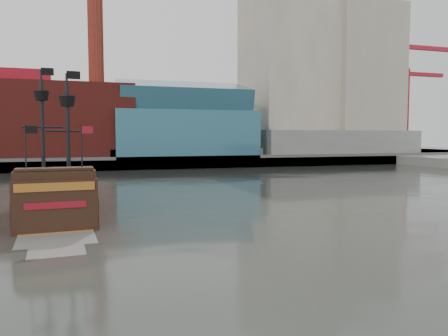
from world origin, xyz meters
name	(u,v)px	position (x,y,z in m)	size (l,w,h in m)	color
ground	(269,244)	(0.00, 0.00, 0.00)	(400.00, 400.00, 0.00)	#282B26
promenade_far	(128,158)	(0.00, 92.00, 1.00)	(220.00, 60.00, 2.00)	slate
seawall	(142,163)	(0.00, 62.50, 1.30)	(220.00, 1.00, 2.60)	#4C4C49
skyline	(151,63)	(5.21, 84.56, 24.55)	(149.00, 45.00, 62.00)	brown
crane_a	(405,93)	(78.63, 82.00, 19.11)	(22.50, 4.00, 32.25)	slate
crane_b	(407,108)	(88.23, 92.00, 15.57)	(19.10, 4.00, 26.25)	slate
pirate_ship	(56,202)	(-13.06, 13.95, 1.21)	(6.50, 18.08, 13.32)	black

